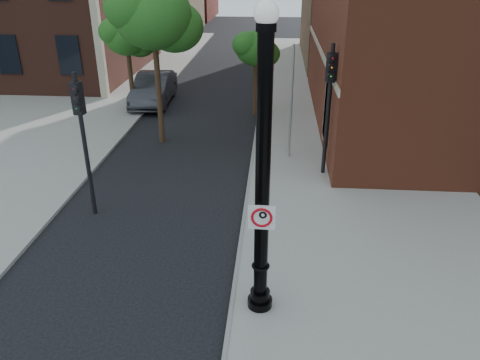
# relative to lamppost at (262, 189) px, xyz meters

# --- Properties ---
(ground) EXTENTS (120.00, 120.00, 0.00)m
(ground) POSITION_rel_lamppost_xyz_m (-2.71, 0.40, -3.16)
(ground) COLOR black
(ground) RESTS_ON ground
(sidewalk_right) EXTENTS (8.00, 60.00, 0.12)m
(sidewalk_right) POSITION_rel_lamppost_xyz_m (3.29, 10.40, -3.10)
(sidewalk_right) COLOR gray
(sidewalk_right) RESTS_ON ground
(sidewalk_left) EXTENTS (10.00, 50.00, 0.12)m
(sidewalk_left) POSITION_rel_lamppost_xyz_m (-11.71, 18.40, -3.10)
(sidewalk_left) COLOR gray
(sidewalk_left) RESTS_ON ground
(curb_edge) EXTENTS (0.10, 60.00, 0.14)m
(curb_edge) POSITION_rel_lamppost_xyz_m (-0.66, 10.40, -3.09)
(curb_edge) COLOR gray
(curb_edge) RESTS_ON ground
(lamppost) EXTENTS (0.58, 0.58, 6.84)m
(lamppost) POSITION_rel_lamppost_xyz_m (0.00, 0.00, 0.00)
(lamppost) COLOR black
(lamppost) RESTS_ON ground
(no_parking_sign) EXTENTS (0.57, 0.07, 0.57)m
(no_parking_sign) POSITION_rel_lamppost_xyz_m (0.00, -0.17, -0.56)
(no_parking_sign) COLOR white
(no_parking_sign) RESTS_ON ground
(parked_car) EXTENTS (2.00, 5.26, 1.71)m
(parked_car) POSITION_rel_lamppost_xyz_m (-6.63, 16.70, -2.30)
(parked_car) COLOR #2E2E33
(parked_car) RESTS_ON ground
(traffic_signal_left) EXTENTS (0.33, 0.39, 4.58)m
(traffic_signal_left) POSITION_rel_lamppost_xyz_m (-5.51, 4.15, -0.07)
(traffic_signal_left) COLOR black
(traffic_signal_left) RESTS_ON ground
(traffic_signal_right) EXTENTS (0.37, 0.43, 4.90)m
(traffic_signal_right) POSITION_rel_lamppost_xyz_m (2.08, 7.71, 0.14)
(traffic_signal_right) COLOR black
(traffic_signal_right) RESTS_ON ground
(utility_pole) EXTENTS (0.09, 0.09, 4.61)m
(utility_pole) POSITION_rel_lamppost_xyz_m (0.82, 9.25, -0.85)
(utility_pole) COLOR #999999
(utility_pole) RESTS_ON ground
(street_tree_a) EXTENTS (3.74, 3.38, 6.74)m
(street_tree_a) POSITION_rel_lamppost_xyz_m (-4.76, 10.80, 2.17)
(street_tree_a) COLOR #302013
(street_tree_a) RESTS_ON ground
(street_tree_b) EXTENTS (2.69, 2.43, 4.85)m
(street_tree_b) POSITION_rel_lamppost_xyz_m (-7.43, 15.46, 0.67)
(street_tree_b) COLOR #302013
(street_tree_b) RESTS_ON ground
(street_tree_c) EXTENTS (2.37, 2.14, 4.27)m
(street_tree_c) POSITION_rel_lamppost_xyz_m (-0.84, 15.10, 0.20)
(street_tree_c) COLOR #302013
(street_tree_c) RESTS_ON ground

